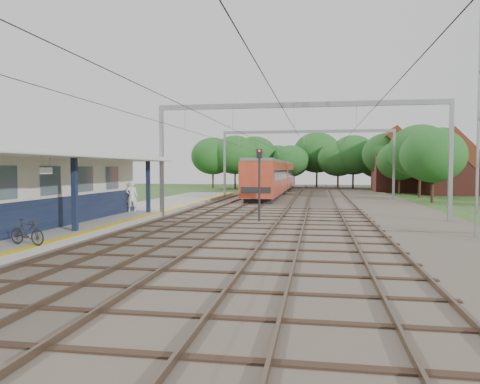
# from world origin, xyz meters

# --- Properties ---
(ground) EXTENTS (160.00, 160.00, 0.00)m
(ground) POSITION_xyz_m (0.00, 0.00, 0.00)
(ground) COLOR #2D4C1E
(ground) RESTS_ON ground
(ballast_bed) EXTENTS (18.00, 90.00, 0.10)m
(ballast_bed) POSITION_xyz_m (4.00, 30.00, 0.05)
(ballast_bed) COLOR #473D33
(ballast_bed) RESTS_ON ground
(platform) EXTENTS (5.00, 52.00, 0.35)m
(platform) POSITION_xyz_m (-7.50, 14.00, 0.17)
(platform) COLOR gray
(platform) RESTS_ON ground
(yellow_stripe) EXTENTS (0.45, 52.00, 0.01)m
(yellow_stripe) POSITION_xyz_m (-5.25, 14.00, 0.35)
(yellow_stripe) COLOR yellow
(yellow_stripe) RESTS_ON platform
(station_building) EXTENTS (3.41, 18.00, 3.40)m
(station_building) POSITION_xyz_m (-8.88, 7.00, 2.04)
(station_building) COLOR beige
(station_building) RESTS_ON platform
(canopy) EXTENTS (6.40, 20.00, 3.44)m
(canopy) POSITION_xyz_m (-7.77, 6.00, 3.64)
(canopy) COLOR #101933
(canopy) RESTS_ON platform
(rail_tracks) EXTENTS (11.80, 88.00, 0.15)m
(rail_tracks) POSITION_xyz_m (1.50, 30.00, 0.18)
(rail_tracks) COLOR brown
(rail_tracks) RESTS_ON ballast_bed
(catenary_system) EXTENTS (17.22, 88.00, 7.00)m
(catenary_system) POSITION_xyz_m (3.39, 25.28, 5.51)
(catenary_system) COLOR gray
(catenary_system) RESTS_ON ground
(tree_band) EXTENTS (31.72, 30.88, 8.82)m
(tree_band) POSITION_xyz_m (3.84, 57.12, 4.92)
(tree_band) COLOR #382619
(tree_band) RESTS_ON ground
(house_near) EXTENTS (7.00, 6.12, 7.89)m
(house_near) POSITION_xyz_m (21.00, 46.00, 2.99)
(house_near) COLOR brown
(house_near) RESTS_ON ground
(house_far) EXTENTS (8.00, 6.12, 8.66)m
(house_far) POSITION_xyz_m (16.00, 52.00, 3.23)
(house_far) COLOR brown
(house_far) RESTS_ON ground
(person) EXTENTS (0.84, 0.70, 1.98)m
(person) POSITION_xyz_m (-6.93, 14.86, 1.34)
(person) COLOR white
(person) RESTS_ON platform
(bicycle) EXTENTS (1.62, 0.77, 0.94)m
(bicycle) POSITION_xyz_m (-5.60, 2.13, 0.82)
(bicycle) COLOR black
(bicycle) RESTS_ON platform
(train) EXTENTS (2.98, 37.09, 3.91)m
(train) POSITION_xyz_m (-0.50, 44.29, 2.18)
(train) COLOR black
(train) RESTS_ON ballast_bed
(signal_post) EXTENTS (0.32, 0.29, 4.20)m
(signal_post) POSITION_xyz_m (1.35, 13.31, 2.61)
(signal_post) COLOR black
(signal_post) RESTS_ON ground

